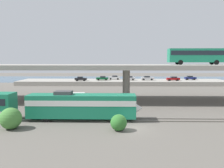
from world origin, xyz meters
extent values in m
plane|color=#605B54|center=(0.00, 0.00, 0.00)|extent=(260.00, 260.00, 0.00)
cube|color=#59544C|center=(0.00, 3.27, 0.06)|extent=(110.00, 0.12, 0.12)
cube|color=#59544C|center=(0.00, 4.73, 0.06)|extent=(110.00, 0.12, 0.12)
cube|color=#197A56|center=(-6.93, 4.00, 2.08)|extent=(15.23, 3.00, 3.20)
cube|color=silver|center=(-6.93, 4.00, 2.66)|extent=(15.23, 3.04, 0.77)
cone|color=silver|center=(0.69, 4.00, 1.76)|extent=(2.08, 2.85, 2.85)
cube|color=black|center=(-0.87, 4.00, 2.98)|extent=(2.08, 2.70, 1.02)
cube|color=#3F3F42|center=(-9.52, 4.00, 3.93)|extent=(2.40, 1.80, 0.50)
cylinder|color=black|center=(-2.17, 5.35, 0.48)|extent=(0.96, 0.18, 0.96)
cylinder|color=black|center=(-2.17, 2.65, 0.48)|extent=(0.96, 0.18, 0.96)
cylinder|color=black|center=(-11.69, 5.35, 0.48)|extent=(0.96, 0.18, 0.96)
cylinder|color=black|center=(-11.69, 2.65, 0.48)|extent=(0.96, 0.18, 0.96)
cube|color=#9E998E|center=(0.00, 20.00, 7.14)|extent=(96.00, 12.84, 0.92)
cylinder|color=#9E998E|center=(0.00, 20.00, 3.34)|extent=(1.50, 1.50, 6.68)
cube|color=#197A56|center=(15.01, 21.66, 9.55)|extent=(12.00, 2.55, 2.90)
cube|color=black|center=(15.01, 21.66, 10.08)|extent=(11.52, 2.59, 0.93)
cube|color=black|center=(9.06, 21.66, 9.90)|extent=(0.08, 2.30, 1.74)
cylinder|color=black|center=(11.29, 20.45, 8.10)|extent=(1.00, 0.26, 1.00)
cylinder|color=black|center=(11.29, 22.87, 8.10)|extent=(1.00, 0.26, 1.00)
cylinder|color=black|center=(18.73, 20.45, 8.10)|extent=(1.00, 0.26, 1.00)
cylinder|color=black|center=(18.73, 22.87, 8.10)|extent=(1.00, 0.26, 1.00)
cube|color=#515459|center=(-13.22, 9.96, 1.44)|extent=(2.00, 2.30, 2.00)
cube|color=silver|center=(-9.72, 9.96, 1.74)|extent=(4.60, 2.30, 2.60)
cylinder|color=black|center=(-12.93, 8.86, 0.44)|extent=(0.88, 0.28, 0.88)
cylinder|color=black|center=(-12.93, 11.05, 0.44)|extent=(0.88, 0.28, 0.88)
cylinder|color=black|center=(-8.72, 8.86, 0.44)|extent=(0.88, 0.28, 0.88)
cylinder|color=black|center=(-8.72, 11.05, 0.44)|extent=(0.88, 0.28, 0.88)
cube|color=#9E998E|center=(0.00, 55.00, 0.73)|extent=(73.27, 13.28, 1.45)
cube|color=navy|center=(24.90, 57.01, 2.12)|extent=(4.02, 1.79, 0.70)
cube|color=#1E232B|center=(24.70, 57.01, 2.71)|extent=(1.77, 1.58, 0.48)
cylinder|color=black|center=(26.15, 57.86, 1.77)|extent=(0.64, 0.20, 0.64)
cylinder|color=black|center=(26.15, 56.16, 1.77)|extent=(0.64, 0.20, 0.64)
cylinder|color=black|center=(23.65, 57.86, 1.77)|extent=(0.64, 0.20, 0.64)
cylinder|color=black|center=(23.65, 56.16, 1.77)|extent=(0.64, 0.20, 0.64)
cube|color=silver|center=(-2.97, 57.71, 2.12)|extent=(4.31, 1.70, 0.70)
cube|color=#1E232B|center=(-2.75, 57.71, 2.71)|extent=(1.90, 1.50, 0.48)
cylinder|color=black|center=(-4.30, 56.90, 1.77)|extent=(0.64, 0.20, 0.64)
cylinder|color=black|center=(-4.30, 58.52, 1.77)|extent=(0.64, 0.20, 0.64)
cylinder|color=black|center=(-1.63, 56.90, 1.77)|extent=(0.64, 0.20, 0.64)
cylinder|color=black|center=(-1.63, 58.52, 1.77)|extent=(0.64, 0.20, 0.64)
cube|color=maroon|center=(17.66, 52.94, 2.12)|extent=(4.45, 1.81, 0.70)
cube|color=#1E232B|center=(17.88, 52.94, 2.71)|extent=(1.96, 1.60, 0.48)
cylinder|color=black|center=(16.28, 52.08, 1.77)|extent=(0.64, 0.20, 0.64)
cylinder|color=black|center=(16.28, 53.80, 1.77)|extent=(0.64, 0.20, 0.64)
cylinder|color=black|center=(19.04, 52.08, 1.77)|extent=(0.64, 0.20, 0.64)
cylinder|color=black|center=(19.04, 53.80, 1.77)|extent=(0.64, 0.20, 0.64)
cube|color=#B7B7BC|center=(9.03, 55.29, 2.12)|extent=(4.59, 1.84, 0.70)
cube|color=#1E232B|center=(8.80, 55.29, 2.71)|extent=(2.02, 1.62, 0.48)
cylinder|color=black|center=(10.46, 56.16, 1.77)|extent=(0.64, 0.20, 0.64)
cylinder|color=black|center=(10.46, 54.41, 1.77)|extent=(0.64, 0.20, 0.64)
cylinder|color=black|center=(7.61, 56.16, 1.77)|extent=(0.64, 0.20, 0.64)
cylinder|color=black|center=(7.61, 54.41, 1.77)|extent=(0.64, 0.20, 0.64)
cube|color=#B7B7BC|center=(2.35, 54.68, 2.12)|extent=(4.44, 1.82, 0.70)
cube|color=#1E232B|center=(2.57, 54.68, 2.71)|extent=(1.95, 1.60, 0.48)
cylinder|color=black|center=(0.97, 53.82, 1.77)|extent=(0.64, 0.20, 0.64)
cylinder|color=black|center=(0.97, 55.55, 1.77)|extent=(0.64, 0.20, 0.64)
cylinder|color=black|center=(3.72, 53.82, 1.77)|extent=(0.64, 0.20, 0.64)
cylinder|color=black|center=(3.72, 55.55, 1.77)|extent=(0.64, 0.20, 0.64)
cube|color=#0C4C26|center=(-7.21, 54.34, 2.12)|extent=(4.27, 1.80, 0.70)
cube|color=#1E232B|center=(-6.99, 54.34, 2.71)|extent=(1.88, 1.58, 0.48)
cylinder|color=black|center=(-8.53, 53.48, 1.77)|extent=(0.64, 0.20, 0.64)
cylinder|color=black|center=(-8.53, 55.19, 1.77)|extent=(0.64, 0.20, 0.64)
cylinder|color=black|center=(-5.88, 53.48, 1.77)|extent=(0.64, 0.20, 0.64)
cylinder|color=black|center=(-5.88, 55.19, 1.77)|extent=(0.64, 0.20, 0.64)
cube|color=black|center=(-14.51, 51.85, 2.12)|extent=(4.06, 1.85, 0.70)
cube|color=#1E232B|center=(-14.72, 51.85, 2.71)|extent=(1.79, 1.63, 0.48)
cylinder|color=black|center=(-13.25, 52.73, 1.77)|extent=(0.64, 0.20, 0.64)
cylinder|color=black|center=(-13.25, 50.97, 1.77)|extent=(0.64, 0.20, 0.64)
cylinder|color=black|center=(-15.77, 52.73, 1.77)|extent=(0.64, 0.20, 0.64)
cylinder|color=black|center=(-15.77, 50.97, 1.77)|extent=(0.64, 0.20, 0.64)
cube|color=#385B7A|center=(0.00, 78.00, 0.00)|extent=(140.00, 36.00, 0.01)
sphere|color=#448038|center=(-15.10, -0.57, 1.34)|extent=(2.69, 2.69, 2.69)
sphere|color=#30702C|center=(-1.72, -0.99, 1.01)|extent=(2.01, 2.01, 2.01)
camera|label=1|loc=(-1.93, -28.52, 8.47)|focal=37.34mm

